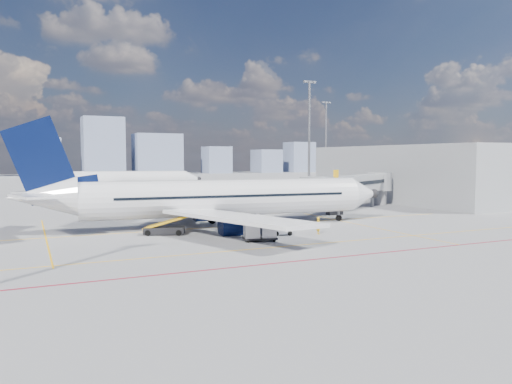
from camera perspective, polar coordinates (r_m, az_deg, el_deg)
ground at (r=50.43m, az=0.88°, el=-5.07°), size 420.00×420.00×0.00m
apron_markings at (r=46.72m, az=2.32°, el=-5.79°), size 90.00×35.12×0.01m
jet_bridge at (r=76.60m, az=11.34°, el=0.77°), size 23.55×15.78×6.30m
terminal_block at (r=93.89m, az=16.21°, el=2.04°), size 10.00×42.00×10.00m
floodlight_mast_ne at (r=116.43m, az=6.10°, el=6.75°), size 3.20×0.61×25.45m
floodlight_mast_far at (r=160.37m, az=8.00°, el=5.98°), size 3.20×0.61×25.45m
distant_skyline at (r=235.23m, az=-21.84°, el=4.32°), size 246.69×15.04×31.55m
main_aircraft at (r=56.89m, az=-5.17°, el=-0.79°), size 43.27×37.65×12.64m
second_aircraft at (r=108.29m, az=-16.07°, el=1.34°), size 35.82×30.79×10.74m
baggage_tug at (r=51.08m, az=2.88°, el=-4.24°), size 2.12×1.59×1.33m
cargo_dolly at (r=47.26m, az=0.45°, el=-4.51°), size 3.41×2.11×1.74m
belt_loader at (r=52.09m, az=-10.29°, el=-4.15°), size 5.87×3.42×2.40m
ramp_worker at (r=51.99m, az=7.15°, el=-3.83°), size 0.51×0.70×1.79m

